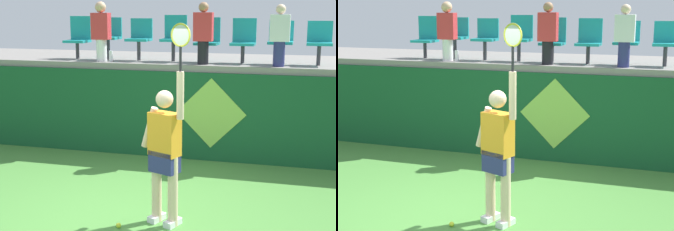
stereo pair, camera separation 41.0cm
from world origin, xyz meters
TOP-DOWN VIEW (x-y plane):
  - ground_plane at (0.00, 0.00)m, footprint 40.00×40.00m
  - court_back_wall at (0.00, 2.99)m, footprint 13.95×0.20m
  - spectator_platform at (0.00, 4.21)m, footprint 13.95×2.55m
  - tennis_player at (0.47, 0.02)m, footprint 0.72×0.38m
  - tennis_ball at (-0.06, -0.27)m, footprint 0.07×0.07m
  - water_bottle at (-1.47, 3.16)m, footprint 0.07×0.07m
  - stadium_chair_0 at (-2.33, 3.61)m, footprint 0.44×0.42m
  - stadium_chair_1 at (-1.67, 3.59)m, footprint 0.44×0.42m
  - stadium_chair_2 at (-1.03, 3.60)m, footprint 0.44×0.42m
  - stadium_chair_3 at (-0.34, 3.60)m, footprint 0.44×0.42m
  - stadium_chair_4 at (0.31, 3.61)m, footprint 0.44×0.42m
  - stadium_chair_5 at (0.99, 3.60)m, footprint 0.44×0.42m
  - stadium_chair_6 at (1.66, 3.59)m, footprint 0.44×0.42m
  - stadium_chair_7 at (2.33, 3.60)m, footprint 0.44×0.42m
  - spectator_0 at (0.31, 3.18)m, footprint 0.34×0.20m
  - spectator_1 at (1.66, 3.19)m, footprint 0.34×0.20m
  - spectator_2 at (-1.67, 3.18)m, footprint 0.34×0.21m
  - wall_signage_mount at (0.53, 2.88)m, footprint 1.27×0.01m

SIDE VIEW (x-z plane):
  - ground_plane at x=0.00m, z-range 0.00..0.00m
  - wall_signage_mount at x=0.53m, z-range -0.76..0.76m
  - tennis_ball at x=-0.06m, z-range 0.00..0.07m
  - court_back_wall at x=0.00m, z-range 0.00..1.61m
  - tennis_player at x=0.47m, z-range -0.29..2.27m
  - spectator_platform at x=0.00m, z-range 1.61..1.73m
  - water_bottle at x=-1.47m, z-range 1.73..1.94m
  - stadium_chair_5 at x=0.99m, z-range 1.76..2.58m
  - stadium_chair_7 at x=2.33m, z-range 1.78..2.56m
  - stadium_chair_4 at x=0.31m, z-range 1.76..2.59m
  - stadium_chair_0 at x=-2.33m, z-range 1.75..2.60m
  - stadium_chair_6 at x=1.66m, z-range 1.78..2.57m
  - stadium_chair_2 at x=-1.03m, z-range 1.79..2.59m
  - stadium_chair_1 at x=-1.67m, z-range 1.80..2.62m
  - stadium_chair_3 at x=-0.34m, z-range 1.78..2.65m
  - spectator_1 at x=1.66m, z-range 1.75..2.81m
  - spectator_0 at x=0.31m, z-range 1.75..2.86m
  - spectator_2 at x=-1.67m, z-range 1.76..2.88m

